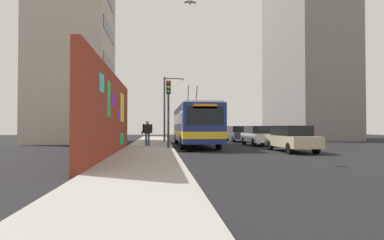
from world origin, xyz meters
name	(u,v)px	position (x,y,z in m)	size (l,w,h in m)	color
ground_plane	(174,150)	(0.00, 0.00, 0.00)	(80.00, 80.00, 0.00)	black
sidewalk_slab	(149,149)	(0.00, 1.60, 0.07)	(48.00, 3.20, 0.15)	#9E9B93
graffiti_wall	(111,115)	(-4.29, 3.35, 2.11)	(13.39, 0.32, 4.21)	maroon
building_far_left	(74,55)	(10.84, 9.20, 8.44)	(8.05, 6.79, 16.88)	#B2A899
building_far_right	(305,55)	(16.52, -17.00, 10.33)	(13.35, 6.57, 20.65)	gray
city_bus	(194,124)	(3.96, -1.80, 1.74)	(11.56, 2.69, 4.90)	navy
parked_car_champagne	(291,138)	(-2.15, -7.00, 0.83)	(4.55, 1.75, 1.58)	#C6B793
parked_car_white	(258,135)	(4.20, -7.00, 0.83)	(4.24, 1.83, 1.58)	white
parked_car_dark_gray	(238,133)	(10.70, -7.00, 0.83)	(4.35, 1.89, 1.58)	#38383D
pedestrian_midblock	(147,131)	(2.39, 1.79, 1.21)	(0.24, 0.78, 1.78)	#2D3F59
traffic_light	(168,103)	(-0.28, 0.35, 3.05)	(0.49, 0.28, 4.32)	#2D382D
street_lamp	(167,104)	(9.28, 0.21, 3.69)	(0.44, 1.96, 6.08)	#4C4C51
flying_pigeons	(190,2)	(-5.77, -0.51, 7.38)	(0.32, 0.56, 0.13)	gray
curbside_puddle	(184,152)	(-1.32, -0.60, 0.00)	(1.35, 1.35, 0.00)	black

